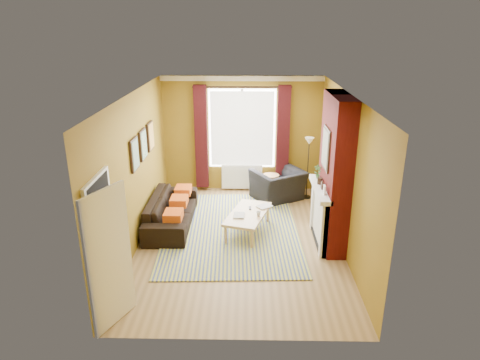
{
  "coord_description": "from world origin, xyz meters",
  "views": [
    {
      "loc": [
        0.15,
        -7.32,
        3.95
      ],
      "look_at": [
        0.0,
        0.25,
        1.15
      ],
      "focal_mm": 32.0,
      "sensor_mm": 36.0,
      "label": 1
    }
  ],
  "objects_px": {
    "sofa": "(171,211)",
    "coffee_table": "(248,215)",
    "floor_lamp": "(309,151)",
    "armchair": "(278,185)",
    "wicker_stool": "(271,184)"
  },
  "relations": [
    {
      "from": "wicker_stool",
      "to": "coffee_table",
      "type": "bearing_deg",
      "value": -105.01
    },
    {
      "from": "coffee_table",
      "to": "armchair",
      "type": "bearing_deg",
      "value": 84.48
    },
    {
      "from": "armchair",
      "to": "floor_lamp",
      "type": "bearing_deg",
      "value": 158.0
    },
    {
      "from": "floor_lamp",
      "to": "coffee_table",
      "type": "bearing_deg",
      "value": -127.06
    },
    {
      "from": "armchair",
      "to": "coffee_table",
      "type": "xyz_separation_m",
      "value": [
        -0.71,
        -1.74,
        0.03
      ]
    },
    {
      "from": "sofa",
      "to": "floor_lamp",
      "type": "height_order",
      "value": "floor_lamp"
    },
    {
      "from": "floor_lamp",
      "to": "wicker_stool",
      "type": "bearing_deg",
      "value": 165.6
    },
    {
      "from": "sofa",
      "to": "armchair",
      "type": "relative_size",
      "value": 1.94
    },
    {
      "from": "wicker_stool",
      "to": "floor_lamp",
      "type": "bearing_deg",
      "value": -14.4
    },
    {
      "from": "wicker_stool",
      "to": "floor_lamp",
      "type": "distance_m",
      "value": 1.27
    },
    {
      "from": "sofa",
      "to": "floor_lamp",
      "type": "relative_size",
      "value": 1.44
    },
    {
      "from": "armchair",
      "to": "floor_lamp",
      "type": "relative_size",
      "value": 0.74
    },
    {
      "from": "sofa",
      "to": "armchair",
      "type": "bearing_deg",
      "value": -58.41
    },
    {
      "from": "sofa",
      "to": "coffee_table",
      "type": "distance_m",
      "value": 1.61
    },
    {
      "from": "wicker_stool",
      "to": "armchair",
      "type": "bearing_deg",
      "value": -63.66
    }
  ]
}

